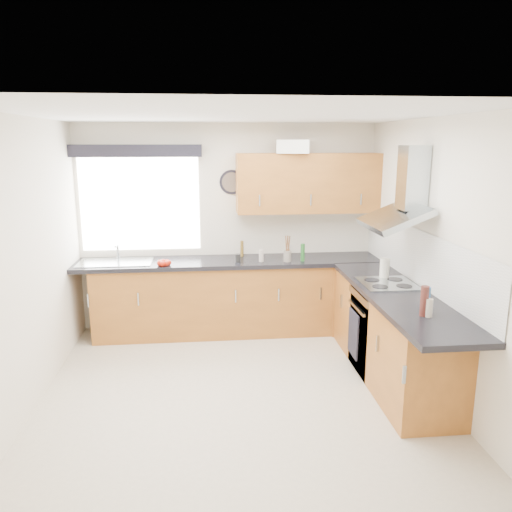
{
  "coord_description": "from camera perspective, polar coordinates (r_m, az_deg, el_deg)",
  "views": [
    {
      "loc": [
        -0.27,
        -4.27,
        2.28
      ],
      "look_at": [
        0.25,
        0.85,
        1.1
      ],
      "focal_mm": 35.0,
      "sensor_mm": 36.0,
      "label": 1
    }
  ],
  "objects": [
    {
      "name": "jar_0",
      "position": [
        5.83,
        0.61,
        0.02
      ],
      "size": [
        0.06,
        0.06,
        0.14
      ],
      "primitive_type": "cylinder",
      "color": "#A79B8E",
      "rests_on": "worktop_back"
    },
    {
      "name": "washing_machine",
      "position": [
        6.11,
        -9.52,
        -5.33
      ],
      "size": [
        0.61,
        0.6,
        0.77
      ],
      "primitive_type": "cube",
      "rotation": [
        0.0,
        0.0,
        -0.19
      ],
      "color": "silver",
      "rests_on": "ground_plane"
    },
    {
      "name": "ground_plane",
      "position": [
        4.85,
        -2.0,
        -15.15
      ],
      "size": [
        3.6,
        3.6,
        0.0
      ],
      "primitive_type": "plane",
      "color": "beige"
    },
    {
      "name": "sink",
      "position": [
        6.01,
        -15.8,
        -0.35
      ],
      "size": [
        0.84,
        0.46,
        0.1
      ],
      "primitive_type": null,
      "color": "#A0ABB3",
      "rests_on": "worktop_back"
    },
    {
      "name": "jar_4",
      "position": [
        6.15,
        3.8,
        0.62
      ],
      "size": [
        0.04,
        0.04,
        0.12
      ],
      "primitive_type": "cylinder",
      "color": "#C0B1A4",
      "rests_on": "worktop_back"
    },
    {
      "name": "storage_box",
      "position": [
        6.08,
        4.41,
        12.12
      ],
      "size": [
        0.23,
        0.2,
        0.1
      ],
      "primitive_type": "cube",
      "rotation": [
        0.0,
        0.0,
        -0.13
      ],
      "color": "#9F3421",
      "rests_on": "upper_cabinets"
    },
    {
      "name": "bottle_1",
      "position": [
        4.33,
        18.87,
        -4.76
      ],
      "size": [
        0.06,
        0.06,
        0.22
      ],
      "primitive_type": "cylinder",
      "color": "#1C4E89",
      "rests_on": "worktop_right"
    },
    {
      "name": "ceiling",
      "position": [
        4.28,
        -2.27,
        15.85
      ],
      "size": [
        3.6,
        3.6,
        0.02
      ],
      "primitive_type": "cube",
      "color": "white",
      "rests_on": "wall_back"
    },
    {
      "name": "bottle_2",
      "position": [
        4.36,
        18.67,
        -4.77
      ],
      "size": [
        0.06,
        0.06,
        0.19
      ],
      "primitive_type": "cylinder",
      "color": "black",
      "rests_on": "worktop_right"
    },
    {
      "name": "wall_right",
      "position": [
        4.85,
        19.59,
        -0.1
      ],
      "size": [
        0.02,
        3.6,
        2.5
      ],
      "primitive_type": "cube",
      "color": "silver",
      "rests_on": "ground_plane"
    },
    {
      "name": "casserole",
      "position": [
        5.88,
        4.31,
        12.37
      ],
      "size": [
        0.42,
        0.34,
        0.15
      ],
      "primitive_type": "cube",
      "rotation": [
        0.0,
        0.0,
        -0.23
      ],
      "color": "silver",
      "rests_on": "upper_cabinets"
    },
    {
      "name": "utensil_pot",
      "position": [
        5.84,
        3.61,
        -0.03
      ],
      "size": [
        0.09,
        0.09,
        0.13
      ],
      "primitive_type": "cylinder",
      "rotation": [
        0.0,
        0.0,
        0.02
      ],
      "color": "slate",
      "rests_on": "worktop_back"
    },
    {
      "name": "splashback",
      "position": [
        5.13,
        18.03,
        -0.11
      ],
      "size": [
        0.01,
        3.0,
        0.54
      ],
      "primitive_type": "cube",
      "color": "white",
      "rests_on": "wall_right"
    },
    {
      "name": "jar_2",
      "position": [
        5.79,
        -2.08,
        -0.26
      ],
      "size": [
        0.06,
        0.06,
        0.1
      ],
      "primitive_type": "cylinder",
      "color": "black",
      "rests_on": "worktop_back"
    },
    {
      "name": "wall_back",
      "position": [
        6.16,
        -3.21,
        3.28
      ],
      "size": [
        3.6,
        0.02,
        2.5
      ],
      "primitive_type": "cube",
      "color": "silver",
      "rests_on": "ground_plane"
    },
    {
      "name": "tomato_cluster",
      "position": [
        5.75,
        -10.48,
        -0.76
      ],
      "size": [
        0.17,
        0.17,
        0.06
      ],
      "primitive_type": null,
      "rotation": [
        0.0,
        0.0,
        -0.26
      ],
      "color": "#B41B08",
      "rests_on": "worktop_back"
    },
    {
      "name": "base_cab_right",
      "position": [
        5.11,
        15.2,
        -8.79
      ],
      "size": [
        0.58,
        2.1,
        0.86
      ],
      "primitive_type": "cube",
      "color": "brown",
      "rests_on": "ground_plane"
    },
    {
      "name": "hob_plate",
      "position": [
        5.09,
        14.82,
        -3.07
      ],
      "size": [
        0.52,
        0.52,
        0.01
      ],
      "primitive_type": "cube",
      "color": "#A0ABB3",
      "rests_on": "worktop_right"
    },
    {
      "name": "worktop_back",
      "position": [
        5.94,
        -3.03,
        -0.68
      ],
      "size": [
        3.6,
        0.62,
        0.05
      ],
      "primitive_type": "cube",
      "color": "black",
      "rests_on": "base_cab_back"
    },
    {
      "name": "worktop_right",
      "position": [
        4.83,
        16.03,
        -4.41
      ],
      "size": [
        0.62,
        2.42,
        0.05
      ],
      "primitive_type": "cube",
      "color": "black",
      "rests_on": "base_cab_right"
    },
    {
      "name": "wall_front",
      "position": [
        2.69,
        0.38,
        -9.64
      ],
      "size": [
        3.6,
        0.02,
        2.5
      ],
      "primitive_type": "cube",
      "color": "silver",
      "rests_on": "ground_plane"
    },
    {
      "name": "bottle_0",
      "position": [
        4.23,
        18.68,
        -4.91
      ],
      "size": [
        0.07,
        0.07,
        0.25
      ],
      "primitive_type": "cylinder",
      "color": "#4A1E1A",
      "rests_on": "worktop_right"
    },
    {
      "name": "jar_1",
      "position": [
        6.09,
        -1.62,
        0.85
      ],
      "size": [
        0.04,
        0.04,
        0.19
      ],
      "primitive_type": "cylinder",
      "color": "brown",
      "rests_on": "worktop_back"
    },
    {
      "name": "window_blind",
      "position": [
        6.02,
        -13.52,
        11.62
      ],
      "size": [
        1.5,
        0.18,
        0.14
      ],
      "primitive_type": "cube",
      "color": "black",
      "rests_on": "wall_back"
    },
    {
      "name": "jar_5",
      "position": [
        5.87,
        5.35,
        0.41
      ],
      "size": [
        0.05,
        0.05,
        0.21
      ],
      "primitive_type": "cylinder",
      "color": "#205B22",
      "rests_on": "worktop_back"
    },
    {
      "name": "oven",
      "position": [
        5.24,
        14.51,
        -8.26
      ],
      "size": [
        0.56,
        0.58,
        0.85
      ],
      "primitive_type": "cube",
      "color": "black",
      "rests_on": "ground_plane"
    },
    {
      "name": "upper_cabinets",
      "position": [
        6.04,
        5.94,
        8.29
      ],
      "size": [
        1.7,
        0.35,
        0.7
      ],
      "primitive_type": "cube",
      "color": "brown",
      "rests_on": "wall_back"
    },
    {
      "name": "bottle_3",
      "position": [
        4.24,
        19.15,
        -5.62
      ],
      "size": [
        0.06,
        0.06,
        0.15
      ],
      "primitive_type": "cylinder",
      "color": "#B8AC9D",
      "rests_on": "worktop_right"
    },
    {
      "name": "window",
      "position": [
        6.15,
        -13.1,
        5.77
      ],
      "size": [
        1.4,
        0.02,
        1.1
      ],
      "primitive_type": "cube",
      "color": "silver",
      "rests_on": "wall_back"
    },
    {
      "name": "kitchen_roll",
      "position": [
        5.27,
        14.48,
        -1.39
      ],
      "size": [
        0.12,
        0.12,
        0.21
      ],
      "primitive_type": "cylinder",
      "rotation": [
        0.0,
        0.0,
        0.29
      ],
      "color": "silver",
      "rests_on": "worktop_right"
    },
    {
      "name": "base_cab_corner",
      "position": [
        6.31,
        10.79,
        -4.36
      ],
      "size": [
        0.6,
        0.6,
        0.86
      ],
      "primitive_type": "cube",
      "color": "brown",
      "rests_on": "ground_plane"
    },
    {
      "name": "extractor_hood",
      "position": [
        4.96,
        16.48,
        6.49
      ],
      "size": [
        0.52,
        0.78,
        0.66
      ],
      "primitive_type": null,
      "color": "#A0ABB3",
      "rests_on": "wall_right"
    },
    {
      "name": "base_cab_back",
      "position": [
        6.07,
        -3.93,
        -4.85
      ],
      "size": [
        3.0,
        0.58,
        0.86
      ],
      "primitive_type": "cube",
      "color": "brown",
      "rests_on": "ground_plane"
    },
    {
      "name": "jar_3",
      "position": [
        5.89,
        3.63,
        0.13
      ],
      "size": [
        0.05,
        0.05,
        0.14
      ],
      "primitive_type": "cylinder",
      "color": "brown",
      "rests_on": "worktop_back"
    },
    {
      "name": "wall_left",
      "position": [
        4.65,
        -24.85,
        -1.1
      ],
      "size": [
        0.02,
        3.6,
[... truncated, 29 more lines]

